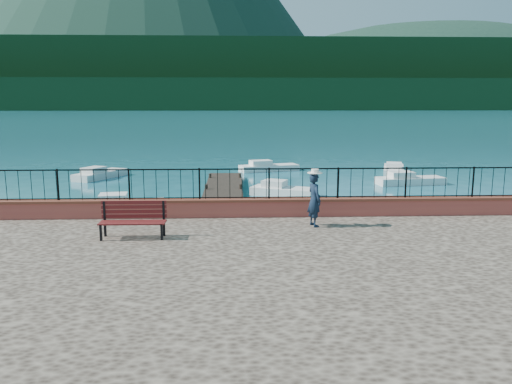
{
  "coord_description": "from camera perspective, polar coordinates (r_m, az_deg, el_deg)",
  "views": [
    {
      "loc": [
        -1.37,
        -11.86,
        4.81
      ],
      "look_at": [
        -0.79,
        2.0,
        2.3
      ],
      "focal_mm": 35.0,
      "sensor_mm": 36.0,
      "label": 1
    }
  ],
  "objects": [
    {
      "name": "ground",
      "position": [
        12.88,
        3.95,
        -11.71
      ],
      "size": [
        2000.0,
        2000.0,
        0.0
      ],
      "primitive_type": "plane",
      "color": "#19596B",
      "rests_on": "ground"
    },
    {
      "name": "companion_hill",
      "position": [
        613.23,
        19.02,
        9.27
      ],
      "size": [
        448.0,
        384.0,
        180.0
      ],
      "primitive_type": "ellipsoid",
      "color": "#142D23",
      "rests_on": "ground"
    },
    {
      "name": "boat_3",
      "position": [
        33.44,
        -17.38,
        2.21
      ],
      "size": [
        2.85,
        4.06,
        0.8
      ],
      "primitive_type": "cube",
      "rotation": [
        0.0,
        0.0,
        1.12
      ],
      "color": "silver",
      "rests_on": "ground"
    },
    {
      "name": "park_bench",
      "position": [
        13.82,
        -13.85,
        -3.93
      ],
      "size": [
        1.76,
        0.59,
        0.97
      ],
      "rotation": [
        0.0,
        0.0,
        -0.01
      ],
      "color": "black",
      "rests_on": "promenade"
    },
    {
      "name": "boat_1",
      "position": [
        26.0,
        3.14,
        0.48
      ],
      "size": [
        3.54,
        2.56,
        0.8
      ],
      "primitive_type": "cube",
      "rotation": [
        0.0,
        0.0,
        -0.43
      ],
      "color": "white",
      "rests_on": "ground"
    },
    {
      "name": "railing",
      "position": [
        15.83,
        2.59,
        0.96
      ],
      "size": [
        27.0,
        0.05,
        0.95
      ],
      "primitive_type": "cube",
      "color": "black",
      "rests_on": "parapet"
    },
    {
      "name": "boat_0",
      "position": [
        23.12,
        -14.73,
        -1.08
      ],
      "size": [
        3.54,
        1.74,
        0.8
      ],
      "primitive_type": "cube",
      "rotation": [
        0.0,
        0.0,
        0.13
      ],
      "color": "white",
      "rests_on": "ground"
    },
    {
      "name": "boat_2",
      "position": [
        30.82,
        17.24,
        1.57
      ],
      "size": [
        4.09,
        1.77,
        0.8
      ],
      "primitive_type": "cube",
      "rotation": [
        0.0,
        0.0,
        0.12
      ],
      "color": "silver",
      "rests_on": "ground"
    },
    {
      "name": "boat_5",
      "position": [
        35.46,
        15.48,
        2.75
      ],
      "size": [
        2.46,
        4.28,
        0.8
      ],
      "primitive_type": "cube",
      "rotation": [
        0.0,
        0.0,
        1.27
      ],
      "color": "silver",
      "rests_on": "ground"
    },
    {
      "name": "person",
      "position": [
        14.69,
        6.69,
        -0.89
      ],
      "size": [
        0.54,
        0.67,
        1.58
      ],
      "primitive_type": "imported",
      "rotation": [
        0.0,
        0.0,
        1.9
      ],
      "color": "black",
      "rests_on": "promenade"
    },
    {
      "name": "foothills",
      "position": [
        372.26,
        -2.24,
        12.91
      ],
      "size": [
        900.0,
        120.0,
        44.0
      ],
      "primitive_type": "cube",
      "color": "black",
      "rests_on": "ground"
    },
    {
      "name": "parapet",
      "position": [
        15.97,
        2.57,
        -1.75
      ],
      "size": [
        28.0,
        0.46,
        0.58
      ],
      "primitive_type": "cube",
      "color": "#A84C3C",
      "rests_on": "promenade"
    },
    {
      "name": "dock",
      "position": [
        24.32,
        -3.84,
        -0.81
      ],
      "size": [
        2.0,
        16.0,
        0.3
      ],
      "primitive_type": "cube",
      "color": "#2D231C",
      "rests_on": "ground"
    },
    {
      "name": "far_forest",
      "position": [
        311.9,
        -2.19,
        11.03
      ],
      "size": [
        900.0,
        60.0,
        18.0
      ],
      "primitive_type": "cube",
      "color": "black",
      "rests_on": "ground"
    },
    {
      "name": "hat",
      "position": [
        14.55,
        6.76,
        2.39
      ],
      "size": [
        0.44,
        0.44,
        0.12
      ],
      "primitive_type": "cylinder",
      "color": "white",
      "rests_on": "person"
    },
    {
      "name": "boat_4",
      "position": [
        35.26,
        1.5,
        3.08
      ],
      "size": [
        4.34,
        2.43,
        0.8
      ],
      "primitive_type": "cube",
      "rotation": [
        0.0,
        0.0,
        0.29
      ],
      "color": "white",
      "rests_on": "ground"
    }
  ]
}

